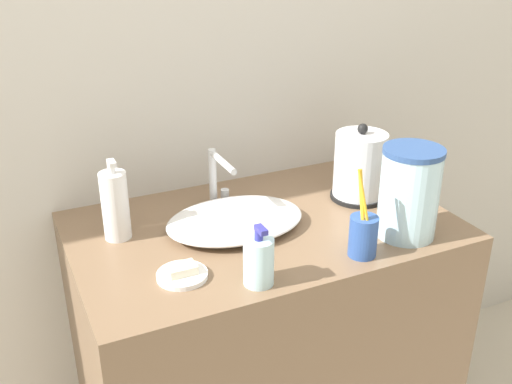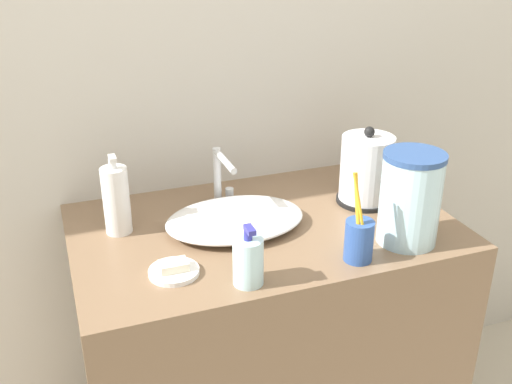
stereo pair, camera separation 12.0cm
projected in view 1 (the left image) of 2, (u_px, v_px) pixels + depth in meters
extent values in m
cube|color=beige|center=(213.00, 36.00, 1.69)|extent=(6.00, 0.04, 2.60)
cube|color=brown|center=(263.00, 353.00, 1.78)|extent=(1.01, 0.63, 0.86)
ellipsoid|color=white|center=(235.00, 220.00, 1.57)|extent=(0.37, 0.27, 0.05)
cylinder|color=silver|center=(213.00, 177.00, 1.67)|extent=(0.02, 0.02, 0.17)
cylinder|color=silver|center=(223.00, 162.00, 1.58)|extent=(0.02, 0.15, 0.02)
cylinder|color=silver|center=(225.00, 196.00, 1.71)|extent=(0.02, 0.02, 0.04)
cylinder|color=black|center=(357.00, 196.00, 1.75)|extent=(0.16, 0.16, 0.01)
cylinder|color=silver|center=(360.00, 166.00, 1.71)|extent=(0.15, 0.15, 0.20)
sphere|color=black|center=(363.00, 129.00, 1.66)|extent=(0.03, 0.03, 0.03)
cylinder|color=#2D519E|center=(363.00, 236.00, 1.43)|extent=(0.07, 0.07, 0.10)
cylinder|color=yellow|center=(365.00, 207.00, 1.39)|extent=(0.04, 0.03, 0.19)
cylinder|color=yellow|center=(363.00, 207.00, 1.39)|extent=(0.02, 0.03, 0.18)
cylinder|color=yellow|center=(362.00, 207.00, 1.39)|extent=(0.01, 0.04, 0.18)
cylinder|color=white|center=(115.00, 206.00, 1.50)|extent=(0.07, 0.07, 0.18)
cylinder|color=white|center=(111.00, 168.00, 1.45)|extent=(0.02, 0.02, 0.02)
cube|color=white|center=(112.00, 163.00, 1.44)|extent=(0.02, 0.04, 0.01)
cylinder|color=silver|center=(259.00, 262.00, 1.32)|extent=(0.07, 0.07, 0.11)
cylinder|color=#333399|center=(259.00, 235.00, 1.29)|extent=(0.02, 0.02, 0.02)
cube|color=#333399|center=(261.00, 230.00, 1.27)|extent=(0.02, 0.04, 0.01)
cylinder|color=white|center=(182.00, 275.00, 1.36)|extent=(0.12, 0.12, 0.01)
cube|color=#EFE5C6|center=(182.00, 269.00, 1.35)|extent=(0.06, 0.04, 0.02)
cylinder|color=#B2DBEA|center=(409.00, 195.00, 1.50)|extent=(0.15, 0.15, 0.22)
cylinder|color=#2D4C84|center=(414.00, 151.00, 1.45)|extent=(0.15, 0.15, 0.01)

